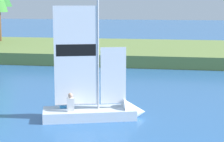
% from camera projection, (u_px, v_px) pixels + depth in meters
% --- Properties ---
extents(shore_bank, '(80.00, 13.41, 0.93)m').
position_uv_depth(shore_bank, '(142.00, 51.00, 36.08)').
color(shore_bank, olive).
rests_on(shore_bank, ground).
extents(sailboat, '(4.49, 2.50, 5.58)m').
position_uv_depth(sailboat, '(105.00, 108.00, 17.01)').
color(sailboat, silver).
rests_on(sailboat, ground).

